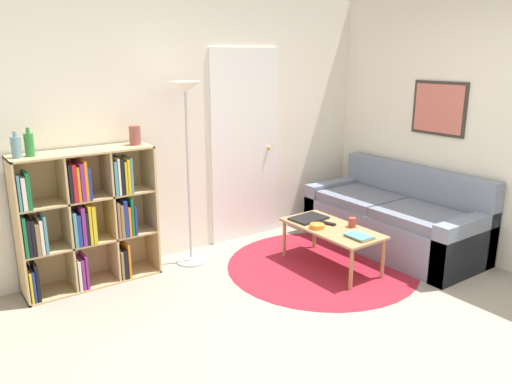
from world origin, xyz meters
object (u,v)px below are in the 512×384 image
Objects in this scene: vase_on_shelf at (135,135)px; bowl at (317,226)px; bottle_middle at (29,144)px; laptop at (309,218)px; cup at (352,222)px; bookshelf at (84,218)px; coffee_table at (332,231)px; bottle_left at (16,147)px; floor_lamp at (186,118)px; couch at (396,221)px.

bowl is at bearing -34.14° from vase_on_shelf.
vase_on_shelf is (0.88, 0.01, -0.01)m from bottle_middle.
cup is (0.18, -0.42, 0.04)m from laptop.
bowl is (1.88, -0.94, -0.19)m from bookshelf.
bottle_left is at bearing 158.80° from coffee_table.
bottle_middle is (-2.55, 1.09, 0.86)m from cup.
bottle_middle is at bearing -177.47° from bookshelf.
coffee_table is 7.22× the size of bowl.
cup is (2.18, -1.10, -0.17)m from bookshelf.
bookshelf is 3.30× the size of laptop.
bookshelf reaches higher than laptop.
bottle_left is at bearing -178.71° from vase_on_shelf.
coffee_table is 0.16m from bowl.
vase_on_shelf is at bearing 167.96° from floor_lamp.
laptop is (-0.96, 0.32, 0.13)m from couch.
vase_on_shelf is at bearing -0.49° from bookshelf.
vase_on_shelf reaches higher than bookshelf.
bottle_left reaches higher than cup.
bottle_left is 1.22× the size of vase_on_shelf.
laptop is 0.46m from cup.
coffee_table is at bearing -26.18° from bookshelf.
bottle_left is at bearing 158.90° from bowl.
cup is (0.16, -0.11, 0.09)m from coffee_table.
couch is 5.06× the size of laptop.
laptop is 1.86m from vase_on_shelf.
laptop is 1.60× the size of bottle_middle.
bottle_left is at bearing 176.95° from floor_lamp.
coffee_table is at bearing 179.34° from couch.
couch is 10.82× the size of vase_on_shelf.
floor_lamp is 2.45m from couch.
couch is at bearing -22.23° from vase_on_shelf.
bookshelf is 3.14m from couch.
vase_on_shelf is (-1.37, 0.93, 0.87)m from bowl.
coffee_table is (2.02, -0.99, -0.25)m from bookshelf.
bookshelf reaches higher than couch.
bowl is 2.67m from bottle_left.
couch is at bearing -15.92° from bottle_left.
couch is (1.98, -0.90, -1.14)m from floor_lamp.
vase_on_shelf is (-2.45, 1.00, 1.01)m from couch.
bowl reaches higher than coffee_table.
vase_on_shelf reaches higher than cup.
coffee_table is at bearing 145.11° from cup.
bookshelf is 7.06× the size of vase_on_shelf.
bottle_middle reaches higher than cup.
couch is 20.25× the size of cup.
laptop is at bearing -29.76° from floor_lamp.
coffee_table is at bearing -22.20° from bottle_middle.
bottle_left is (-1.45, 0.08, -0.12)m from floor_lamp.
bookshelf is 5.77× the size of bottle_left.
cup reaches higher than laptop.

